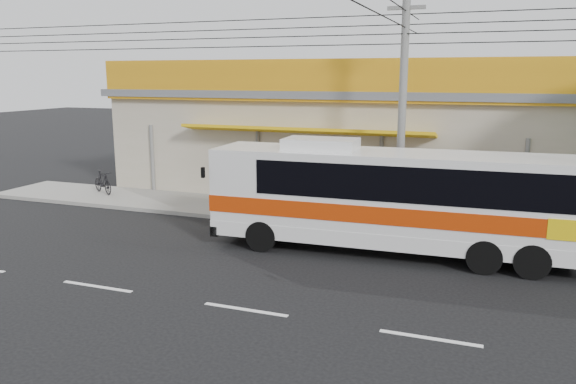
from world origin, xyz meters
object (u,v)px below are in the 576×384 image
(coach_bus, at_px, (401,195))
(utility_pole, at_px, (406,28))
(motorbike_red, at_px, (261,192))
(motorbike_dark, at_px, (103,182))

(coach_bus, distance_m, utility_pole, 5.55)
(utility_pole, bearing_deg, coach_bus, -79.72)
(motorbike_red, distance_m, utility_pole, 8.02)
(coach_bus, height_order, motorbike_red, coach_bus)
(coach_bus, distance_m, motorbike_dark, 13.64)
(motorbike_red, distance_m, motorbike_dark, 7.25)
(motorbike_dark, relative_size, utility_pole, 0.05)
(motorbike_dark, bearing_deg, coach_bus, -76.36)
(coach_bus, relative_size, motorbike_dark, 6.66)
(motorbike_dark, bearing_deg, motorbike_red, -60.22)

